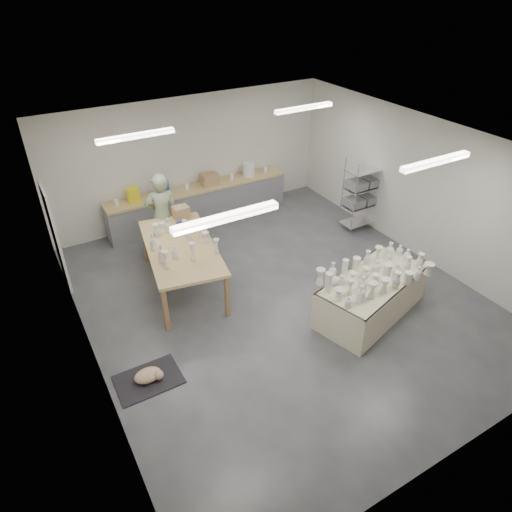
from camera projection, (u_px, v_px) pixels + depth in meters
room at (274, 202)px, 7.81m from camera, size 8.00×8.02×3.00m
back_counter at (199, 202)px, 11.31m from camera, size 4.60×0.60×1.24m
wire_shelf at (362, 193)px, 10.77m from camera, size 0.88×0.48×1.80m
drying_table at (372, 294)px, 8.28m from camera, size 2.41×1.65×1.15m
work_table at (180, 244)px, 8.81m from camera, size 1.68×2.70×1.30m
rug at (149, 380)px, 7.14m from camera, size 1.00×0.70×0.02m
cat at (149, 375)px, 7.08m from camera, size 0.50×0.43×0.18m
potter at (163, 216)px, 9.71m from camera, size 0.78×0.60×1.92m
red_stool at (162, 237)px, 10.26m from camera, size 0.36×0.36×0.34m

